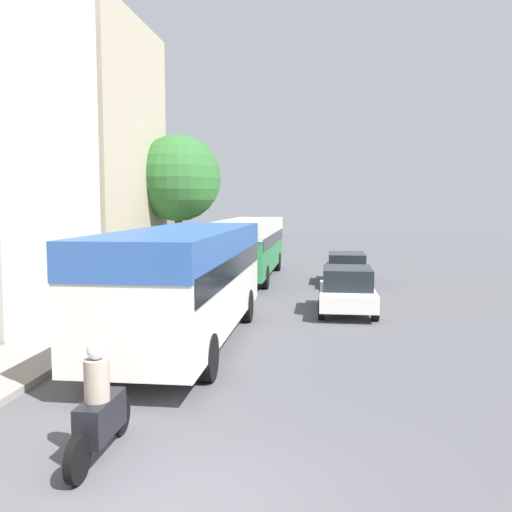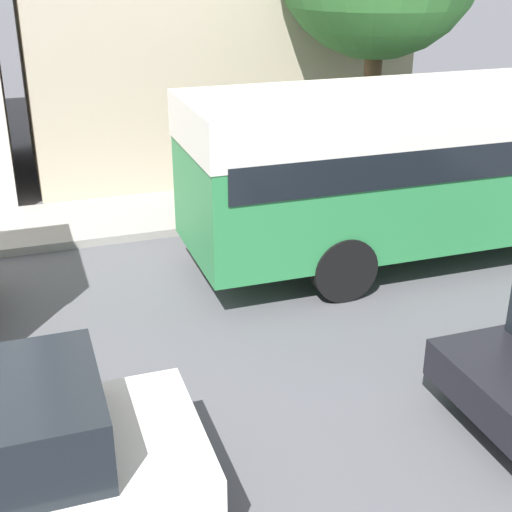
# 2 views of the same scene
# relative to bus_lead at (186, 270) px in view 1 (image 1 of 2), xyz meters

# --- Properties ---
(ground_plane) EXTENTS (120.00, 120.00, 0.00)m
(ground_plane) POSITION_rel_bus_lead_xyz_m (1.78, -7.81, -1.96)
(ground_plane) COLOR #515156
(building_far_terrace) EXTENTS (5.49, 8.15, 11.54)m
(building_far_terrace) POSITION_rel_bus_lead_xyz_m (-7.16, 9.84, 3.81)
(building_far_terrace) COLOR #BCAD93
(building_far_terrace) RESTS_ON ground_plane
(bus_lead) EXTENTS (2.66, 9.63, 3.01)m
(bus_lead) POSITION_rel_bus_lead_xyz_m (0.00, 0.00, 0.00)
(bus_lead) COLOR silver
(bus_lead) RESTS_ON ground_plane
(bus_following) EXTENTS (2.50, 10.60, 2.85)m
(bus_following) POSITION_rel_bus_lead_xyz_m (-0.07, 13.03, -0.09)
(bus_following) COLOR #2D8447
(bus_following) RESTS_ON ground_plane
(motorcycle_behind_lead) EXTENTS (0.38, 2.24, 1.73)m
(motorcycle_behind_lead) POSITION_rel_bus_lead_xyz_m (0.36, -6.65, -1.27)
(motorcycle_behind_lead) COLOR black
(motorcycle_behind_lead) RESTS_ON ground_plane
(car_crossing) EXTENTS (1.88, 3.85, 1.53)m
(car_crossing) POSITION_rel_bus_lead_xyz_m (4.32, 4.78, -1.17)
(car_crossing) COLOR silver
(car_crossing) RESTS_ON ground_plane
(car_far_curb) EXTENTS (1.90, 4.34, 1.40)m
(car_far_curb) POSITION_rel_bus_lead_xyz_m (4.55, 11.73, -1.22)
(car_far_curb) COLOR black
(car_far_curb) RESTS_ON ground_plane
(pedestrian_near_curb) EXTENTS (0.42, 0.42, 1.78)m
(pedestrian_near_curb) POSITION_rel_bus_lead_xyz_m (-3.57, 16.42, -0.91)
(pedestrian_near_curb) COLOR #232838
(pedestrian_near_curb) RESTS_ON sidewalk
(pedestrian_walking_away) EXTENTS (0.37, 0.37, 1.67)m
(pedestrian_walking_away) POSITION_rel_bus_lead_xyz_m (-3.86, 3.15, -0.96)
(pedestrian_walking_away) COLOR #232838
(pedestrian_walking_away) RESTS_ON sidewalk
(street_tree) EXTENTS (4.11, 4.11, 6.74)m
(street_tree) POSITION_rel_bus_lead_xyz_m (-3.43, 12.41, 2.86)
(street_tree) COLOR brown
(street_tree) RESTS_ON sidewalk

